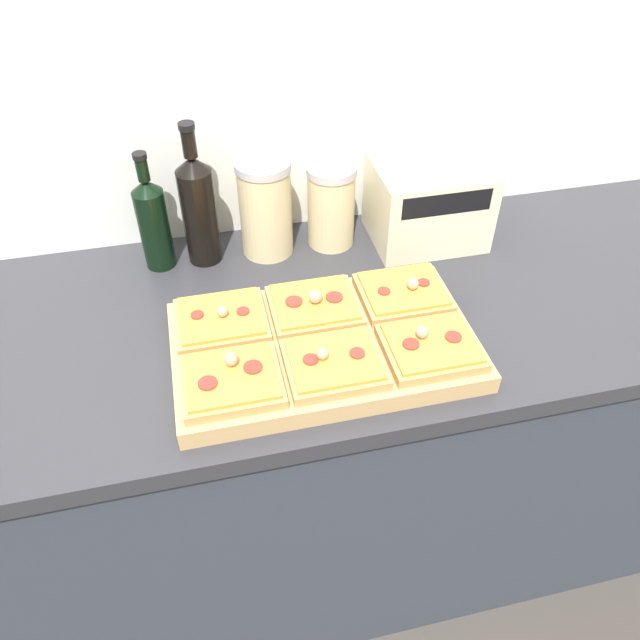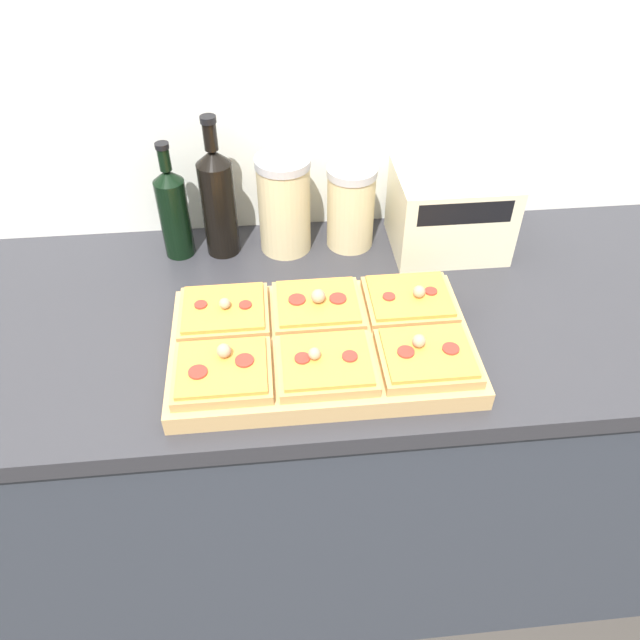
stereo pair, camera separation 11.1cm
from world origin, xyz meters
The scene contains 14 objects.
wall_back centered at (0.00, 0.67, 1.25)m, with size 6.00×0.06×2.50m.
kitchen_counter centered at (0.00, 0.32, 0.46)m, with size 2.63×0.67×0.91m.
cutting_board centered at (-0.03, 0.19, 0.93)m, with size 0.56×0.33×0.04m, color tan.
pizza_slice_back_left centered at (-0.20, 0.27, 0.97)m, with size 0.17×0.15×0.05m.
pizza_slice_back_center centered at (-0.02, 0.27, 0.97)m, with size 0.17×0.15×0.06m.
pizza_slice_back_right centered at (0.16, 0.27, 0.97)m, with size 0.17×0.15×0.05m.
pizza_slice_front_left centered at (-0.20, 0.11, 0.97)m, with size 0.17×0.15×0.05m.
pizza_slice_front_center centered at (-0.03, 0.11, 0.97)m, with size 0.17×0.15×0.05m.
pizza_slice_front_right centered at (0.15, 0.11, 0.97)m, with size 0.17×0.15×0.05m.
olive_oil_bottle centered at (-0.31, 0.55, 1.02)m, with size 0.07×0.07×0.27m.
wine_bottle centered at (-0.21, 0.55, 1.05)m, with size 0.07×0.07×0.32m.
grain_jar_tall centered at (-0.07, 0.55, 1.03)m, with size 0.12×0.12×0.22m.
grain_jar_short centered at (0.08, 0.55, 1.01)m, with size 0.11×0.11×0.19m.
toaster_oven centered at (0.30, 0.52, 1.01)m, with size 0.27×0.20×0.18m.
Camera 1 is at (-0.22, -0.62, 1.75)m, focal length 35.00 mm.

